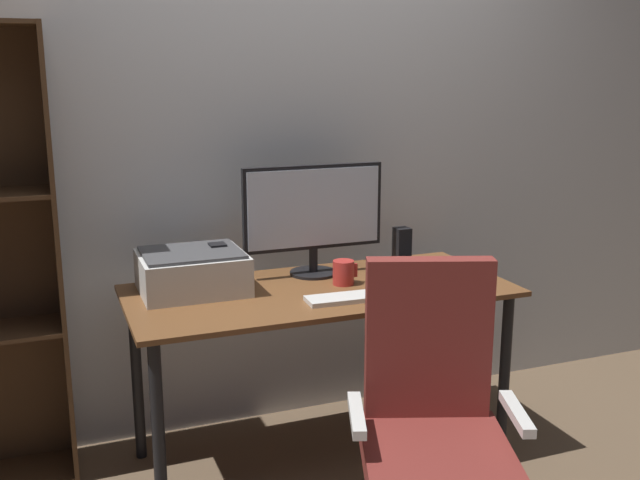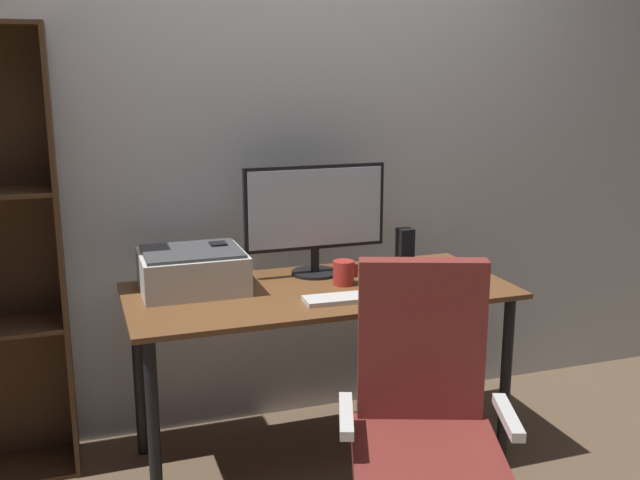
% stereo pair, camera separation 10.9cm
% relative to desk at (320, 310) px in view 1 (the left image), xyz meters
% --- Properties ---
extents(ground_plane, '(12.00, 12.00, 0.00)m').
position_rel_desk_xyz_m(ground_plane, '(0.00, 0.00, -0.65)').
color(ground_plane, brown).
extents(back_wall, '(6.40, 0.10, 2.60)m').
position_rel_desk_xyz_m(back_wall, '(0.00, 0.51, 0.65)').
color(back_wall, silver).
rests_on(back_wall, ground).
extents(desk, '(1.51, 0.68, 0.74)m').
position_rel_desk_xyz_m(desk, '(0.00, 0.00, 0.00)').
color(desk, brown).
rests_on(desk, ground).
extents(monitor, '(0.60, 0.20, 0.46)m').
position_rel_desk_xyz_m(monitor, '(0.05, 0.20, 0.35)').
color(monitor, black).
rests_on(monitor, desk).
extents(keyboard, '(0.29, 0.12, 0.02)m').
position_rel_desk_xyz_m(keyboard, '(0.03, -0.18, 0.10)').
color(keyboard, silver).
rests_on(keyboard, desk).
extents(mouse, '(0.07, 0.10, 0.03)m').
position_rel_desk_xyz_m(mouse, '(0.26, -0.16, 0.11)').
color(mouse, black).
rests_on(mouse, desk).
extents(coffee_mug, '(0.10, 0.09, 0.10)m').
position_rel_desk_xyz_m(coffee_mug, '(0.11, 0.02, 0.14)').
color(coffee_mug, '#B72D28').
rests_on(coffee_mug, desk).
extents(laptop, '(0.33, 0.24, 0.02)m').
position_rel_desk_xyz_m(laptop, '(0.52, 0.02, 0.10)').
color(laptop, '#2D2D30').
rests_on(laptop, desk).
extents(speaker_left, '(0.06, 0.07, 0.17)m').
position_rel_desk_xyz_m(speaker_left, '(-0.36, 0.19, 0.17)').
color(speaker_left, black).
rests_on(speaker_left, desk).
extents(speaker_right, '(0.06, 0.07, 0.17)m').
position_rel_desk_xyz_m(speaker_right, '(0.46, 0.19, 0.17)').
color(speaker_right, black).
rests_on(speaker_right, desk).
extents(printer, '(0.40, 0.34, 0.16)m').
position_rel_desk_xyz_m(printer, '(-0.48, 0.14, 0.17)').
color(printer, silver).
rests_on(printer, desk).
extents(office_chair, '(0.58, 0.58, 1.01)m').
position_rel_desk_xyz_m(office_chair, '(0.07, -0.79, -0.19)').
color(office_chair, silver).
rests_on(office_chair, ground).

